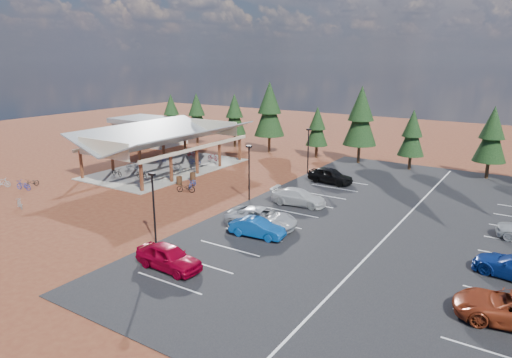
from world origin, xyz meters
The scene contains 37 objects.
ground centered at (0.00, 0.00, 0.00)m, with size 140.00×140.00×0.00m, color #5E2618.
asphalt_lot centered at (18.50, 3.00, 0.02)m, with size 27.00×44.00×0.04m, color black.
concrete_pad centered at (-10.00, 7.00, 0.05)m, with size 10.60×18.60×0.10m, color gray.
bike_pavilion centered at (-10.00, 7.00, 3.82)m, with size 11.65×19.40×4.97m.
outbuilding centered at (-24.00, 18.00, 2.03)m, with size 11.00×7.00×3.90m.
lamp_post_0 centered at (5.00, -10.00, 2.98)m, with size 0.50×0.25×5.14m.
lamp_post_1 centered at (5.00, 2.00, 2.98)m, with size 0.50×0.25×5.14m.
lamp_post_2 centered at (5.00, 14.00, 2.98)m, with size 0.50×0.25×5.14m.
trash_bin_0 centered at (-4.07, 2.51, 0.45)m, with size 0.60×0.60×0.90m, color #412817.
trash_bin_1 centered at (-4.01, 4.59, 0.45)m, with size 0.60×0.60×0.90m, color #412817.
pine_0 centered at (-23.17, 22.05, 4.45)m, with size 3.13×3.13×7.30m.
pine_1 centered at (-17.89, 21.98, 4.71)m, with size 3.31×3.31×7.71m.
pine_2 centered at (-11.46, 22.88, 4.75)m, with size 3.34×3.34×7.78m.
pine_3 centered at (-5.02, 22.09, 5.95)m, with size 4.18×4.18×9.73m.
pine_4 centered at (1.99, 22.57, 4.09)m, with size 2.88×2.88×6.70m.
pine_5 centered at (7.90, 22.34, 5.85)m, with size 4.11×4.11×9.57m.
pine_6 centered at (14.23, 22.23, 4.32)m, with size 3.04×3.04×7.09m.
pine_7 centered at (22.42, 22.61, 4.83)m, with size 3.40×3.40×7.92m.
bike_0 centered at (-12.06, 1.20, 0.55)m, with size 0.60×1.71×0.90m, color black.
bike_1 centered at (-12.97, 4.25, 0.62)m, with size 0.48×1.71×1.03m, color gray.
bike_2 centered at (-13.05, 9.01, 0.50)m, with size 0.53×1.53×0.80m, color #28379E.
bike_3 centered at (-11.76, 13.40, 0.58)m, with size 0.45×1.59×0.95m, color maroon.
bike_4 centered at (-9.04, 1.99, 0.58)m, with size 0.63×1.82×0.96m, color black.
bike_5 centered at (-7.88, 6.44, 0.62)m, with size 0.49×1.75×1.05m, color #8F9498.
bike_6 centered at (-8.65, 10.43, 0.52)m, with size 0.56×1.60×0.84m, color navy.
bike_7 centered at (-8.05, 13.20, 0.60)m, with size 0.47×1.65×0.99m, color maroon.
bike_8 centered at (-16.12, -6.30, 0.44)m, with size 0.59×1.69×0.89m, color black.
bike_9 centered at (-18.55, -8.01, 0.49)m, with size 0.46×1.64×0.99m, color #94969C.
bike_10 centered at (-15.81, -7.38, 0.49)m, with size 0.65×1.86×0.98m, color #242E9F.
bike_13 centered at (-10.51, -10.90, 0.45)m, with size 0.42×1.50×0.90m, color gray.
bike_14 centered at (-2.20, 2.44, 0.48)m, with size 0.64×1.83×0.96m, color #203FA0.
bike_16 centered at (-1.62, 0.74, 0.49)m, with size 0.65×1.87×0.98m, color black.
car_0 centered at (8.71, -12.57, 0.82)m, with size 1.84×4.57×1.56m, color #9B0120.
car_1 centered at (10.48, -5.15, 0.72)m, with size 1.44×4.13×1.36m, color #0B428F.
car_2 centered at (9.75, -3.43, 0.82)m, with size 2.58×5.60×1.56m, color #AEB1B6.
car_3 centered at (9.53, 3.17, 0.76)m, with size 2.02×4.98×1.44m, color silver.
car_4 centered at (8.88, 11.52, 0.85)m, with size 1.92×4.76×1.62m, color black.
Camera 1 is at (27.39, -31.53, 12.74)m, focal length 32.00 mm.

